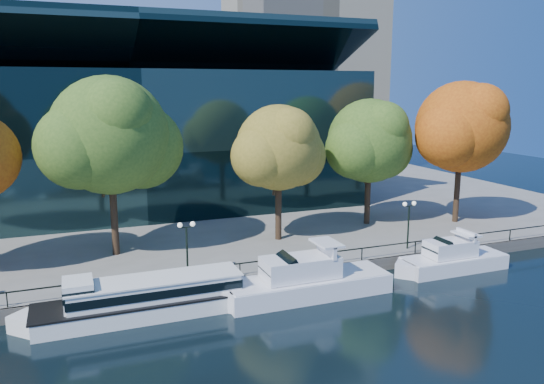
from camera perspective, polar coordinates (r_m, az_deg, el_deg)
name	(u,v)px	position (r m, az deg, el deg)	size (l,w,h in m)	color
ground	(255,307)	(35.96, -1.81, -12.21)	(160.00, 160.00, 0.00)	black
promenade	(161,196)	(69.76, -11.83, -0.42)	(90.00, 67.08, 1.00)	slate
railing	(240,264)	(38.13, -3.48, -7.71)	(88.20, 0.08, 0.99)	black
convention_building	(130,138)	(63.56, -15.00, 5.62)	(50.00, 24.57, 21.43)	black
tour_boat	(142,297)	(35.15, -13.78, -10.95)	(15.20, 3.39, 2.88)	white
cruiser_near	(301,281)	(37.11, 3.14, -9.51)	(12.98, 3.34, 3.76)	white
cruiser_far	(450,259)	(44.35, 18.58, -6.81)	(9.74, 2.70, 3.18)	white
tree_2	(112,138)	(43.15, -16.82, 5.60)	(11.52, 9.45, 14.23)	black
tree_3	(280,150)	(45.78, 0.91, 4.59)	(9.25, 7.59, 11.87)	black
tree_4	(371,143)	(52.15, 10.63, 5.24)	(10.10, 8.29, 12.24)	black
tree_5	(463,129)	(55.15, 19.88, 6.39)	(11.09, 9.10, 13.91)	black
lamp_1	(187,236)	(37.83, -9.17, -4.75)	(1.26, 0.36, 4.03)	black
lamp_2	(409,214)	(45.33, 14.52, -2.29)	(1.26, 0.36, 4.03)	black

